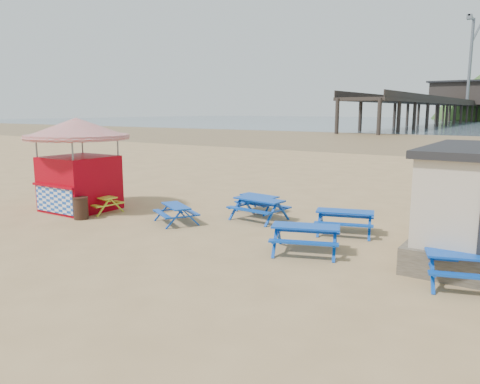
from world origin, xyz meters
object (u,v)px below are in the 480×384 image
Objects in this scene: picnic_table_blue_a at (259,203)px; litter_bin at (81,208)px; picnic_table_yellow at (100,204)px; ice_cream_kiosk at (78,152)px; picnic_table_blue_b at (259,209)px.

litter_bin is (-4.99, -4.93, 0.09)m from picnic_table_blue_a.
litter_bin reaches higher than picnic_table_blue_a.
ice_cream_kiosk is at bearing -164.00° from picnic_table_yellow.
picnic_table_blue_a is 1.50m from picnic_table_blue_b.
litter_bin is (1.41, -1.10, -1.97)m from ice_cream_kiosk.
picnic_table_blue_b is at bearing -52.43° from picnic_table_blue_a.
ice_cream_kiosk reaches higher than litter_bin.
picnic_table_blue_b is 7.86m from ice_cream_kiosk.
litter_bin is at bearing -65.49° from picnic_table_yellow.
picnic_table_yellow is (-6.16, -2.38, -0.07)m from picnic_table_blue_b.
picnic_table_blue_b reaches higher than picnic_table_blue_a.
ice_cream_kiosk is (-7.16, -2.55, 2.00)m from picnic_table_blue_b.
picnic_table_yellow is at bearing -153.11° from picnic_table_blue_b.
picnic_table_blue_a is at bearing 44.66° from litter_bin.
picnic_table_blue_a is 1.01× the size of picnic_table_yellow.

